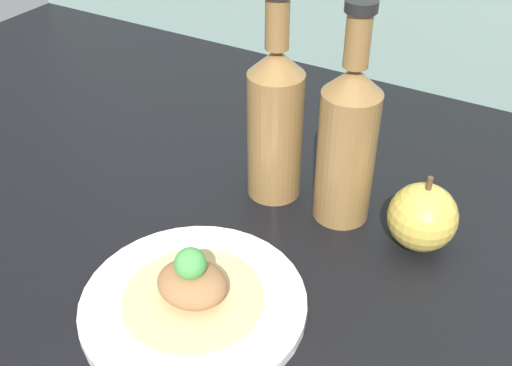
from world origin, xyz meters
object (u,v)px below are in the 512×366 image
plated_food (192,285)px  apple (422,217)px  plate (194,302)px  cider_bottle_right (347,140)px  cider_bottle_left (275,119)px

plated_food → apple: 28.38cm
plate → cider_bottle_right: 26.18cm
plate → cider_bottle_right: cider_bottle_right is taller
plated_food → cider_bottle_left: cider_bottle_left is taller
cider_bottle_right → apple: 12.71cm
plated_food → cider_bottle_left: 24.48cm
plate → apple: apple is taller
cider_bottle_right → apple: size_ratio=2.84×
cider_bottle_right → apple: bearing=-4.0°
plated_food → cider_bottle_right: cider_bottle_right is taller
plate → plated_food: (0.00, 0.00, 2.51)cm
plated_food → cider_bottle_right: 25.30cm
plate → cider_bottle_right: bearing=73.1°
cider_bottle_right → apple: (10.57, -0.74, -7.01)cm
plated_food → apple: apple is taller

